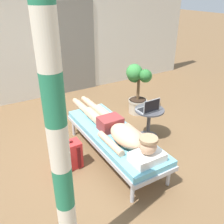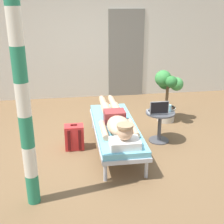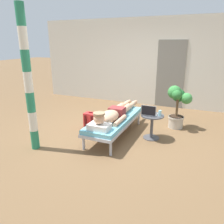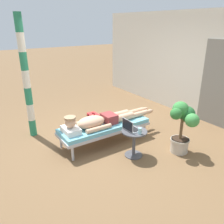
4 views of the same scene
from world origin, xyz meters
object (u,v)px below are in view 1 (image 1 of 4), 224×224
object	(u,v)px
person_reclining	(117,129)
porch_post	(59,147)
potted_plant	(138,84)
side_table	(149,118)
drink_glass	(157,104)
backpack	(70,155)
lounge_chair	(114,137)
laptop	(149,108)

from	to	relation	value
person_reclining	porch_post	xyz separation A→B (m)	(-1.18, -1.09, 0.77)
potted_plant	side_table	bearing A→B (deg)	-114.42
porch_post	drink_glass	bearing A→B (deg)	32.72
drink_glass	backpack	world-z (taller)	drink_glass
side_table	lounge_chair	bearing A→B (deg)	-167.67
drink_glass	lounge_chair	bearing A→B (deg)	-169.52
person_reclining	backpack	distance (m)	0.75
lounge_chair	drink_glass	distance (m)	0.97
laptop	potted_plant	xyz separation A→B (m)	(0.45, 0.91, 0.02)
person_reclining	porch_post	world-z (taller)	porch_post
laptop	backpack	bearing A→B (deg)	-179.55
side_table	drink_glass	size ratio (longest dim) A/B	4.47
side_table	porch_post	world-z (taller)	porch_post
laptop	potted_plant	bearing A→B (deg)	63.69
potted_plant	porch_post	distance (m)	3.29
laptop	porch_post	bearing A→B (deg)	-145.56
person_reclining	backpack	size ratio (longest dim) A/B	5.12
backpack	porch_post	world-z (taller)	porch_post
drink_glass	backpack	distance (m)	1.62
person_reclining	potted_plant	distance (m)	1.61
lounge_chair	potted_plant	world-z (taller)	potted_plant
laptop	side_table	bearing A→B (deg)	40.52
potted_plant	porch_post	world-z (taller)	porch_post
lounge_chair	side_table	size ratio (longest dim) A/B	3.72
backpack	potted_plant	bearing A→B (deg)	26.94
person_reclining	laptop	world-z (taller)	laptop
lounge_chair	laptop	xyz separation A→B (m)	(0.71, 0.12, 0.24)
laptop	backpack	world-z (taller)	laptop
person_reclining	drink_glass	size ratio (longest dim) A/B	18.56
person_reclining	potted_plant	world-z (taller)	potted_plant
backpack	potted_plant	distance (m)	2.08
lounge_chair	person_reclining	distance (m)	0.19
side_table	potted_plant	xyz separation A→B (m)	(0.39, 0.86, 0.25)
side_table	backpack	distance (m)	1.43
lounge_chair	porch_post	distance (m)	1.91
laptop	potted_plant	distance (m)	1.02
person_reclining	side_table	xyz separation A→B (m)	(0.77, 0.26, -0.16)
lounge_chair	potted_plant	size ratio (longest dim) A/B	1.92
side_table	laptop	size ratio (longest dim) A/B	1.69
potted_plant	porch_post	size ratio (longest dim) A/B	0.39
side_table	person_reclining	bearing A→B (deg)	-161.62
side_table	potted_plant	distance (m)	0.98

